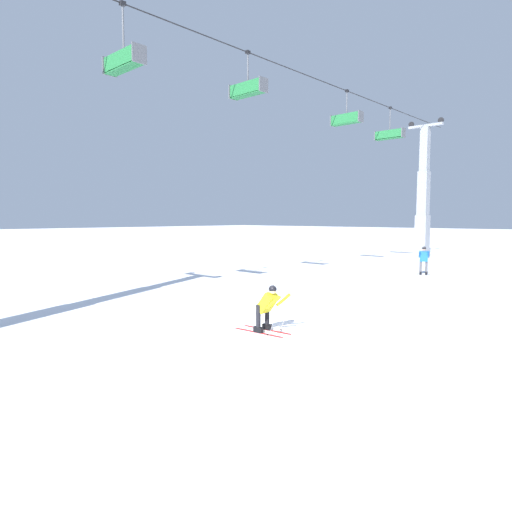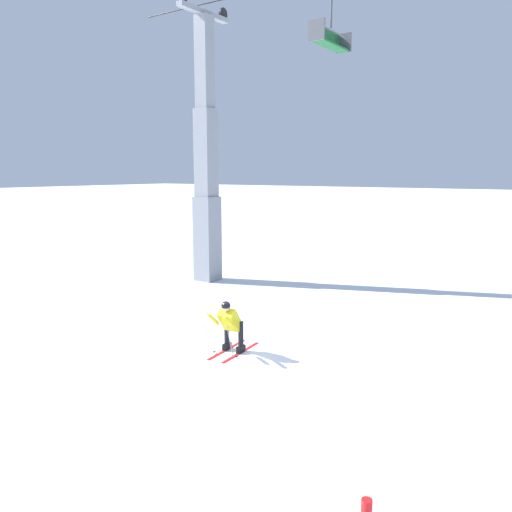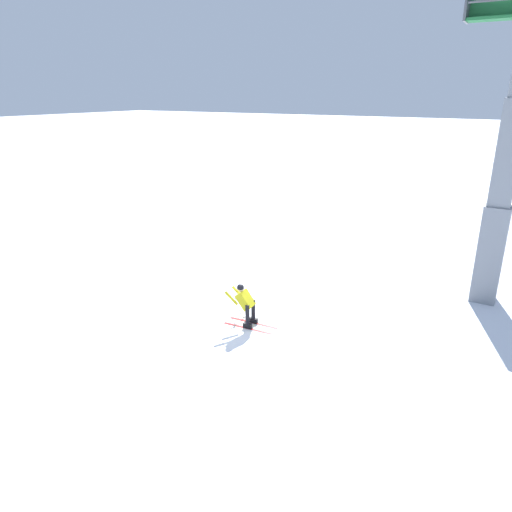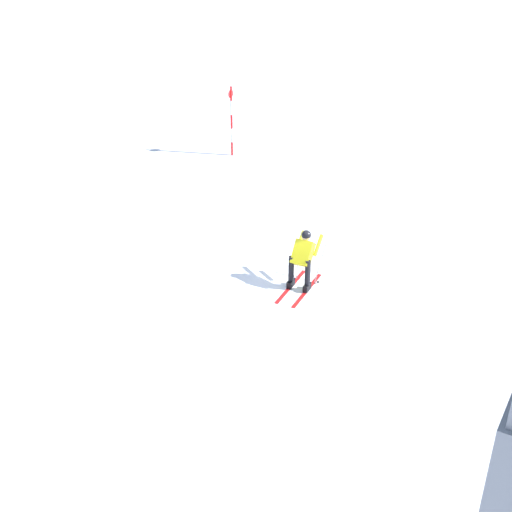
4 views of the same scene
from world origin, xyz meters
name	(u,v)px [view 1 (image 1 of 4)]	position (x,y,z in m)	size (l,w,h in m)	color
ground_plane	(269,333)	(0.00, 0.00, 0.00)	(260.00, 260.00, 0.00)	white
skier_carving_main	(268,305)	(0.01, 0.08, 0.77)	(0.74, 1.69, 1.49)	red
lift_tower_far	(423,202)	(25.54, 6.36, 4.45)	(0.90, 2.76, 10.83)	gray
haul_cable	(303,74)	(9.81, 6.36, 10.67)	(0.05, 0.05, 37.46)	black
chairlift_seat_nearest	(122,60)	(-0.64, 6.36, 8.76)	(0.61, 2.04, 2.31)	black
chairlift_seat_second	(247,89)	(5.63, 6.36, 9.06)	(0.61, 1.98, 1.99)	black
chairlift_seat_middle	(346,119)	(14.01, 6.36, 9.05)	(0.61, 1.96, 1.99)	black
chairlift_seat_fourth	(389,134)	(19.52, 6.36, 8.89)	(0.61, 2.02, 2.16)	black
skier_distant_uphill	(424,259)	(15.47, 2.04, 0.93)	(1.73, 1.07, 1.64)	white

